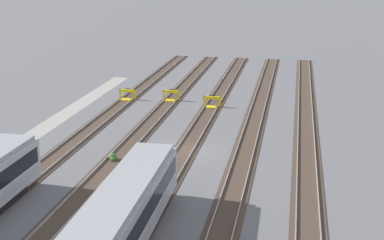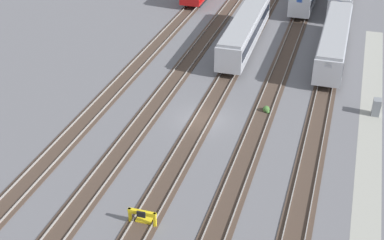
{
  "view_description": "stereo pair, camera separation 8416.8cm",
  "coord_description": "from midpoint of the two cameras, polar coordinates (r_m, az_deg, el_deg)",
  "views": [
    {
      "loc": [
        41.23,
        8.78,
        15.43
      ],
      "look_at": [
        -3.25,
        0.0,
        1.8
      ],
      "focal_mm": 50.0,
      "sensor_mm": 36.0,
      "label": 1
    },
    {
      "loc": [
        -39.96,
        -11.39,
        24.72
      ],
      "look_at": [
        -3.25,
        0.0,
        1.8
      ],
      "focal_mm": 50.0,
      "sensor_mm": 36.0,
      "label": 2
    }
  ],
  "objects": [
    {
      "name": "rail_track_farthest",
      "position": [
        23.02,
        69.24,
        -58.53
      ],
      "size": [
        90.0,
        2.23,
        0.21
      ],
      "color": "#47382D",
      "rests_on": "ground"
    },
    {
      "name": "bumper_stop_nearest_track",
      "position": [
        26.88,
        -13.56,
        -30.55
      ],
      "size": [
        1.37,
        2.01,
        1.22
      ],
      "color": "yellow",
      "rests_on": "ground"
    },
    {
      "name": "subway_car_front_row_leftmost",
      "position": [
        24.71,
        -169.65,
        -63.46
      ],
      "size": [
        18.04,
        3.13,
        3.7
      ],
      "color": "#ADAFB7",
      "rests_on": "ground"
    },
    {
      "name": "rail_track_nearest",
      "position": [
        21.86,
        -46.6,
        -57.9
      ],
      "size": [
        90.0,
        2.23,
        0.21
      ],
      "color": "#47382D",
      "rests_on": "ground"
    },
    {
      "name": "rail_track_middle",
      "position": [
        20.08,
        12.87,
        -71.78
      ],
      "size": [
        90.0,
        2.24,
        0.21
      ],
      "color": "#47382D",
      "rests_on": "ground"
    },
    {
      "name": "weed_clump",
      "position": [
        20.37,
        -46.69,
        -72.99
      ],
      "size": [
        0.92,
        0.7,
        0.64
      ],
      "color": "#427033",
      "rests_on": "ground"
    },
    {
      "name": "service_walkway",
      "position": [
        24.06,
        -55.54,
        -49.55
      ],
      "size": [
        54.0,
        2.0,
        0.01
      ],
      "primitive_type": "cube",
      "color": "#9E9E93",
      "rests_on": "ground"
    },
    {
      "name": "rail_track_far_inner",
      "position": [
        21.01,
        50.59,
        -67.1
      ],
      "size": [
        90.0,
        2.23,
        0.21
      ],
      "color": "#47382D",
      "rests_on": "ground"
    },
    {
      "name": "rail_track_near_inner",
      "position": [
        20.38,
        -26.53,
        -67.25
      ],
      "size": [
        90.0,
        2.23,
        0.21
      ],
      "color": "#47382D",
      "rests_on": "ground"
    },
    {
      "name": "ground_plane",
      "position": [
        20.13,
        12.84,
        -71.78
      ],
      "size": [
        400.0,
        400.0,
        0.0
      ],
      "primitive_type": "plane",
      "color": "slate"
    },
    {
      "name": "bumper_stop_middle_track",
      "position": [
        24.67,
        12.13,
        -36.21
      ],
      "size": [
        1.35,
        2.0,
        1.22
      ],
      "color": "yellow",
      "rests_on": "ground"
    },
    {
      "name": "bumper_stop_near_inner_track",
      "position": [
        26.07,
        -0.99,
        -31.9
      ],
      "size": [
        1.35,
        2.0,
        1.22
      ],
      "color": "yellow",
      "rests_on": "ground"
    }
  ]
}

